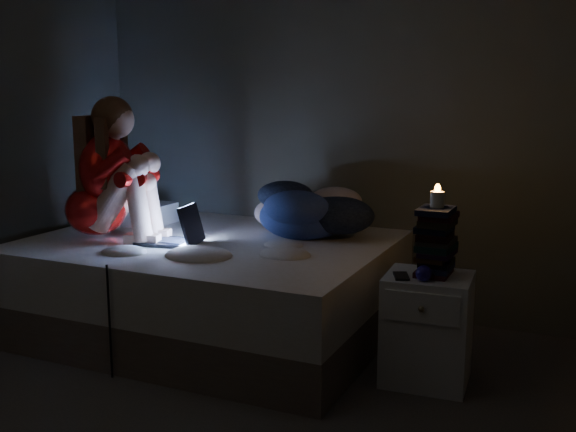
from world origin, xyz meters
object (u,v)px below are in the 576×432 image
Objects in this scene: laptop at (168,223)px; nightstand at (427,329)px; phone at (400,276)px; candle at (437,198)px; woman at (94,168)px; bed at (210,286)px.

laptop is 1.62m from nightstand.
candle is at bearing 19.66° from phone.
laptop is at bearing -3.87° from woman.
candle is 0.43m from phone.
laptop reaches higher than nightstand.
nightstand is 0.68m from candle.
bed is 1.33m from phone.
woman is 2.07m from candle.
phone is at bearing -142.49° from candle.
bed is at bearing 41.88° from laptop.
nightstand is (2.04, 0.10, -0.74)m from woman.
bed is 1.01m from woman.
laptop is (0.47, 0.07, -0.31)m from woman.
woman is at bearing -157.10° from bed.
laptop is at bearing 176.83° from nightstand.
candle is (2.06, 0.12, -0.07)m from woman.
bed is at bearing 174.09° from candle.
woman reaches higher than phone.
woman is 1.54× the size of nightstand.
woman is 2.17m from nightstand.
candle is at bearing -6.78° from laptop.
woman is at bearing -179.73° from laptop.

